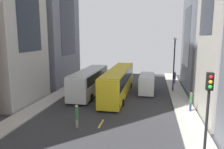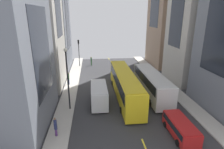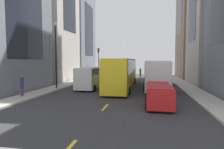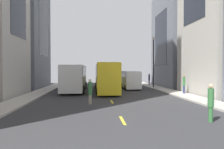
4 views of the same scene
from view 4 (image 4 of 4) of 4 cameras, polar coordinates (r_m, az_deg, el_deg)
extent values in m
plane|color=#333335|center=(26.12, -1.32, -4.92)|extent=(42.28, 42.28, 0.00)
cube|color=#B2ADA3|center=(26.85, -18.78, -4.66)|extent=(2.20, 44.00, 0.15)
cube|color=#B2ADA3|center=(27.79, 15.52, -4.44)|extent=(2.20, 44.00, 0.15)
cube|color=yellow|center=(12.35, 2.77, -11.90)|extent=(0.16, 2.00, 0.01)
cube|color=yellow|center=(19.20, -0.02, -7.15)|extent=(0.16, 2.00, 0.01)
cube|color=yellow|center=(26.12, -1.32, -4.90)|extent=(0.16, 2.00, 0.01)
cube|color=yellow|center=(33.08, -2.07, -3.60)|extent=(0.16, 2.00, 0.01)
cube|color=yellow|center=(40.05, -2.56, -2.75)|extent=(0.16, 2.00, 0.01)
cube|color=yellow|center=(47.03, -2.90, -2.15)|extent=(0.16, 2.00, 0.01)
cube|color=slate|center=(37.49, -22.69, 13.81)|extent=(6.79, 10.86, 22.03)
cube|color=#1E232D|center=(37.49, -22.69, 13.81)|extent=(6.85, 5.97, 12.11)
cube|color=slate|center=(38.16, 17.66, 8.79)|extent=(7.02, 11.15, 15.69)
cube|color=#1E232D|center=(38.16, 17.66, 8.79)|extent=(7.09, 6.13, 8.63)
cube|color=silver|center=(29.11, -9.70, -0.80)|extent=(2.55, 11.55, 3.00)
cube|color=black|center=(29.10, -9.70, 0.88)|extent=(2.60, 10.63, 1.20)
cube|color=beige|center=(29.10, -9.71, 2.24)|extent=(2.45, 11.09, 0.08)
cylinder|color=black|center=(32.86, -11.20, -2.79)|extent=(0.46, 1.00, 1.00)
cylinder|color=black|center=(32.68, -7.11, -2.80)|extent=(0.46, 1.00, 1.00)
cylinder|color=black|center=(25.77, -12.97, -3.92)|extent=(0.46, 1.00, 1.00)
cylinder|color=black|center=(25.55, -7.74, -3.94)|extent=(0.46, 1.00, 1.00)
cube|color=yellow|center=(29.25, -1.75, -0.60)|extent=(2.45, 14.95, 3.30)
cube|color=black|center=(29.23, -1.75, 1.08)|extent=(2.50, 13.76, 1.48)
cube|color=gold|center=(29.24, -1.75, 2.71)|extent=(2.35, 14.35, 0.08)
cylinder|color=black|center=(33.92, -4.08, -2.85)|extent=(0.44, 0.76, 0.76)
cylinder|color=black|center=(34.02, -0.27, -2.83)|extent=(0.44, 0.76, 0.76)
cylinder|color=black|center=(24.68, -3.78, -4.40)|extent=(0.44, 0.76, 0.76)
cylinder|color=black|center=(24.82, 1.44, -4.36)|extent=(0.44, 0.76, 0.76)
cube|color=white|center=(31.60, 4.88, -1.39)|extent=(2.05, 5.64, 2.30)
cube|color=black|center=(31.58, 4.88, -0.02)|extent=(2.09, 5.19, 0.69)
cube|color=silver|center=(31.57, 4.88, 0.76)|extent=(1.97, 5.42, 0.08)
cylinder|color=black|center=(33.25, 2.76, -2.96)|extent=(0.37, 0.72, 0.72)
cylinder|color=black|center=(33.55, 5.96, -2.93)|extent=(0.37, 0.72, 0.72)
cylinder|color=black|center=(29.79, 3.65, -3.46)|extent=(0.37, 0.72, 0.72)
cylinder|color=black|center=(30.13, 7.21, -3.41)|extent=(0.37, 0.72, 0.72)
cube|color=red|center=(38.86, -8.20, -1.65)|extent=(1.81, 4.77, 1.34)
cube|color=black|center=(38.85, -8.20, -1.15)|extent=(1.84, 4.39, 0.56)
cube|color=#A91A1A|center=(38.83, -8.20, -0.60)|extent=(1.74, 4.58, 0.08)
cylinder|color=black|center=(40.42, -9.25, -2.29)|extent=(0.33, 0.62, 0.62)
cylinder|color=black|center=(40.33, -6.89, -2.30)|extent=(0.33, 0.62, 0.62)
cylinder|color=black|center=(37.48, -9.60, -2.58)|extent=(0.33, 0.62, 0.62)
cylinder|color=black|center=(37.38, -7.06, -2.58)|extent=(0.33, 0.62, 0.62)
cylinder|color=#593372|center=(39.01, 9.71, -2.13)|extent=(0.22, 0.22, 0.72)
cylinder|color=navy|center=(38.96, 9.71, -0.85)|extent=(0.30, 0.30, 1.03)
sphere|color=#8C6647|center=(38.95, 9.72, 0.07)|extent=(0.22, 0.22, 0.22)
cylinder|color=#336B38|center=(13.03, 24.40, -9.51)|extent=(0.24, 0.24, 0.82)
cylinder|color=#336B38|center=(12.89, 24.44, -5.56)|extent=(0.32, 0.32, 0.99)
sphere|color=tan|center=(12.84, 24.47, -2.83)|extent=(0.23, 0.23, 0.23)
cylinder|color=navy|center=(25.79, 18.31, -3.79)|extent=(0.22, 0.22, 0.84)
cylinder|color=#336B38|center=(25.73, 18.32, -1.77)|extent=(0.29, 0.29, 0.99)
sphere|color=#8C6647|center=(25.70, 18.33, -0.42)|extent=(0.22, 0.22, 0.22)
cylinder|color=gray|center=(17.91, -5.76, -6.56)|extent=(0.24, 0.24, 0.76)
cylinder|color=#336B38|center=(17.81, -5.76, -3.65)|extent=(0.32, 0.32, 1.06)
sphere|color=beige|center=(17.76, -5.77, -1.56)|extent=(0.24, 0.24, 0.24)
cylinder|color=black|center=(33.57, 10.79, 2.89)|extent=(0.18, 0.18, 7.25)
sphere|color=silver|center=(33.89, 10.82, 9.33)|extent=(0.44, 0.44, 0.44)
camera|label=1|loc=(7.93, 78.98, 39.55)|focal=34.56mm
camera|label=2|loc=(54.52, 1.66, 10.34)|focal=29.68mm
camera|label=3|loc=(53.68, -6.27, 1.90)|focal=31.36mm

